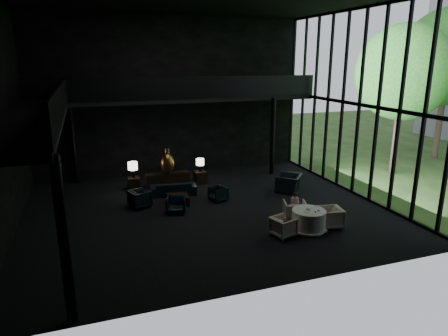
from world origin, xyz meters
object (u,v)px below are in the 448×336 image
object	(u,v)px
table_lamp_left	(133,167)
dining_table	(308,221)
lounge_armchair_east	(218,194)
child	(295,201)
dining_chair_north	(295,209)
dining_chair_east	(330,216)
lounge_armchair_west	(140,198)
sofa	(173,186)
dining_chair_west	(283,226)
table_lamp_right	(200,162)
bronze_urn	(167,163)
side_table_right	(200,177)
side_table_left	(134,184)
lounge_armchair_south	(176,204)
console	(168,179)
window_armchair	(289,179)
coffee_table	(178,200)

from	to	relation	value
table_lamp_left	dining_table	world-z (taller)	table_lamp_left
lounge_armchair_east	child	world-z (taller)	child
dining_chair_north	dining_chair_east	distance (m)	1.32
lounge_armchair_west	dining_chair_north	size ratio (longest dim) A/B	0.93
lounge_armchair_east	dining_chair_north	xyz separation A→B (m)	(2.05, -3.02, 0.14)
lounge_armchair_east	dining_chair_east	bearing A→B (deg)	22.86
sofa	dining_chair_west	xyz separation A→B (m)	(2.65, -5.53, -0.03)
sofa	child	size ratio (longest dim) A/B	3.15
table_lamp_right	bronze_urn	bearing A→B (deg)	-179.27
side_table_right	dining_chair_north	xyz separation A→B (m)	(2.09, -5.69, 0.15)
bronze_urn	side_table_left	distance (m)	1.83
side_table_left	dining_chair_east	size ratio (longest dim) A/B	0.69
lounge_armchair_south	child	size ratio (longest dim) A/B	1.16
sofa	child	xyz separation A→B (m)	(3.71, -4.38, 0.37)
dining_chair_west	side_table_left	bearing A→B (deg)	15.95
lounge_armchair_east	dining_chair_north	bearing A→B (deg)	20.24
table_lamp_left	dining_table	size ratio (longest dim) A/B	0.55
console	sofa	world-z (taller)	sofa
console	dining_chair_east	size ratio (longest dim) A/B	2.44
dining_chair_east	child	distance (m)	1.40
side_table_left	lounge_armchair_west	xyz separation A→B (m)	(-0.03, -2.38, 0.12)
lounge_armchair_east	dining_chair_north	world-z (taller)	dining_chair_north
side_table_left	bronze_urn	bearing A→B (deg)	-3.40
table_lamp_right	window_armchair	bearing A→B (deg)	-35.00
bronze_urn	dining_chair_north	distance (m)	6.78
lounge_armchair_east	side_table_right	bearing A→B (deg)	166.81
table_lamp_left	window_armchair	distance (m)	7.21
table_lamp_left	lounge_armchair_south	distance (m)	3.76
bronze_urn	lounge_armchair_south	world-z (taller)	bronze_urn
bronze_urn	table_lamp_right	world-z (taller)	bronze_urn
lounge_armchair_east	table_lamp_left	bearing A→B (deg)	-143.71
bronze_urn	sofa	bearing A→B (deg)	-89.59
bronze_urn	lounge_armchair_east	distance (m)	3.21
side_table_right	lounge_armchair_west	size ratio (longest dim) A/B	0.72
coffee_table	bronze_urn	bearing A→B (deg)	88.09
sofa	table_lamp_right	bearing A→B (deg)	-134.99
sofa	child	distance (m)	5.75
lounge_armchair_west	sofa	bearing A→B (deg)	-75.53
table_lamp_left	sofa	xyz separation A→B (m)	(1.61, -1.25, -0.73)
console	lounge_armchair_east	world-z (taller)	console
dining_table	lounge_armchair_south	bearing A→B (deg)	142.19
lounge_armchair_south	window_armchair	xyz separation A→B (m)	(5.49, 0.94, 0.21)
bronze_urn	dining_table	xyz separation A→B (m)	(3.73, -6.56, -0.85)
side_table_left	side_table_right	bearing A→B (deg)	-0.74
table_lamp_left	dining_table	bearing A→B (deg)	-51.25
console	lounge_armchair_east	size ratio (longest dim) A/B	3.41
side_table_right	coffee_table	xyz separation A→B (m)	(-1.68, -2.52, -0.10)
lounge_armchair_west	side_table_right	bearing A→B (deg)	-73.77
dining_chair_east	sofa	bearing A→B (deg)	-129.62
lounge_armchair_south	bronze_urn	bearing A→B (deg)	101.29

